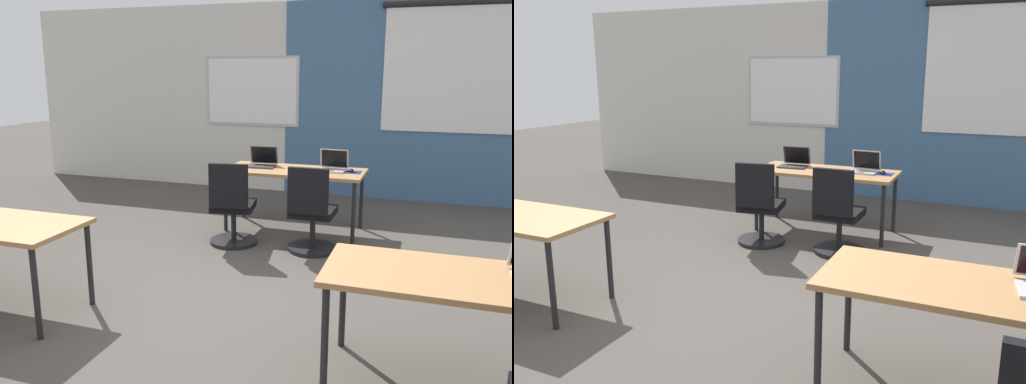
# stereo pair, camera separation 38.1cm
# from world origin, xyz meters

# --- Properties ---
(ground_plane) EXTENTS (24.00, 24.00, 0.00)m
(ground_plane) POSITION_xyz_m (0.00, 0.00, 0.00)
(ground_plane) COLOR #47423D
(back_wall_assembly) EXTENTS (10.00, 0.27, 2.80)m
(back_wall_assembly) POSITION_xyz_m (0.04, 4.19, 1.41)
(back_wall_assembly) COLOR silver
(back_wall_assembly) RESTS_ON ground
(desk_near_right) EXTENTS (1.60, 0.70, 0.72)m
(desk_near_right) POSITION_xyz_m (1.75, -0.60, 0.66)
(desk_near_right) COLOR #A37547
(desk_near_right) RESTS_ON ground
(desk_far_center) EXTENTS (1.60, 0.70, 0.72)m
(desk_far_center) POSITION_xyz_m (0.00, 2.20, 0.66)
(desk_far_center) COLOR #A37547
(desk_far_center) RESTS_ON ground
(laptop_far_right) EXTENTS (0.35, 0.30, 0.24)m
(laptop_far_right) POSITION_xyz_m (0.42, 2.28, 0.77)
(laptop_far_right) COLOR #9E9EA3
(laptop_far_right) RESTS_ON desk_far_center
(mousepad_far_right) EXTENTS (0.22, 0.19, 0.00)m
(mousepad_far_right) POSITION_xyz_m (0.65, 2.25, 0.72)
(mousepad_far_right) COLOR navy
(mousepad_far_right) RESTS_ON desk_far_center
(mouse_far_right) EXTENTS (0.07, 0.11, 0.03)m
(mouse_far_right) POSITION_xyz_m (0.65, 2.25, 0.74)
(mouse_far_right) COLOR black
(mouse_far_right) RESTS_ON mousepad_far_right
(chair_far_right) EXTENTS (0.52, 0.54, 0.92)m
(chair_far_right) POSITION_xyz_m (0.38, 1.48, 0.38)
(chair_far_right) COLOR black
(chair_far_right) RESTS_ON ground
(laptop_far_left) EXTENTS (0.35, 0.31, 0.23)m
(laptop_far_left) POSITION_xyz_m (-0.42, 2.27, 0.77)
(laptop_far_left) COLOR #333338
(laptop_far_left) RESTS_ON desk_far_center
(mouse_far_left) EXTENTS (0.07, 0.11, 0.03)m
(mouse_far_left) POSITION_xyz_m (-0.67, 2.19, 0.74)
(mouse_far_left) COLOR silver
(mouse_far_left) RESTS_ON desk_far_center
(chair_far_left) EXTENTS (0.52, 0.57, 0.92)m
(chair_far_left) POSITION_xyz_m (-0.48, 1.44, 0.38)
(chair_far_left) COLOR black
(chair_far_left) RESTS_ON ground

